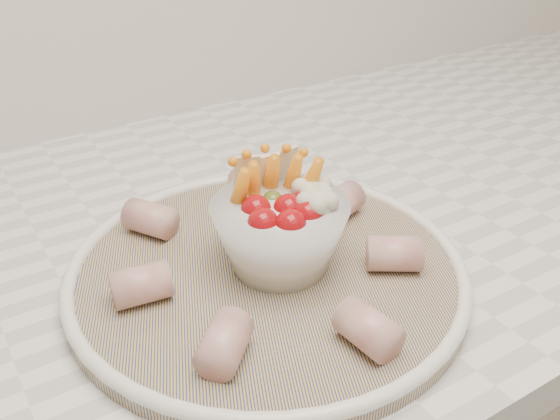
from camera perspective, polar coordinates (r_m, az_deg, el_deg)
serving_platter at (r=0.54m, az=-1.19°, el=-5.58°), size 0.45×0.45×0.02m
veggie_bowl at (r=0.52m, az=0.12°, el=-1.64°), size 0.12×0.12×0.10m
cured_meat_rolls at (r=0.53m, az=-1.32°, el=-3.93°), size 0.26×0.28×0.03m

